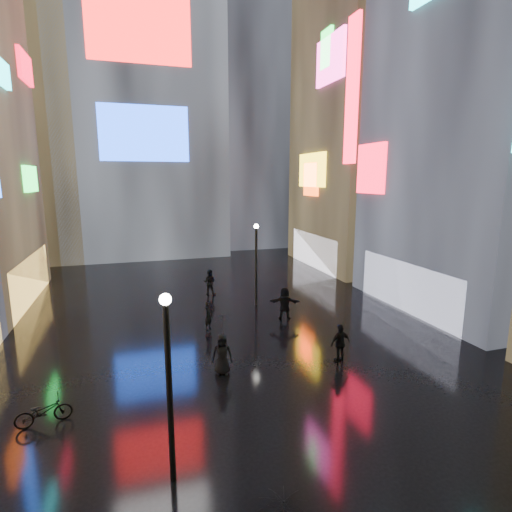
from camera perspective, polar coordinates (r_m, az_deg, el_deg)
name	(u,v)px	position (r m, az deg, el deg)	size (l,w,h in m)	color
ground	(216,313)	(24.27, -5.67, -8.15)	(140.00, 140.00, 0.00)	black
building_right_mid	(496,54)	(29.13, 31.04, 23.53)	(10.28, 13.70, 30.00)	black
building_right_far	(368,109)	(38.86, 15.72, 19.57)	(10.28, 12.00, 28.00)	black
tower_main	(137,51)	(48.28, -16.58, 26.32)	(16.00, 14.20, 42.00)	black
tower_flank_right	(244,101)	(51.13, -1.79, 21.24)	(12.00, 12.00, 34.00)	black
tower_flank_left	(22,124)	(45.76, -30.40, 15.92)	(10.00, 10.00, 26.00)	black
lamp_near	(169,379)	(10.87, -12.34, -16.74)	(0.30, 0.30, 5.20)	black
lamp_far	(256,260)	(24.95, 0.04, -0.54)	(0.30, 0.30, 5.20)	black
pedestrian_3	(340,343)	(18.28, 11.96, -12.09)	(1.00, 0.42, 1.70)	black
pedestrian_4	(222,354)	(16.91, -4.86, -13.84)	(0.84, 0.54, 1.71)	black
pedestrian_5	(285,303)	(22.96, 4.12, -6.78)	(1.74, 0.56, 1.88)	black
pedestrian_6	(209,316)	(21.63, -6.79, -8.46)	(0.56, 0.37, 1.53)	black
pedestrian_7	(210,282)	(27.85, -6.66, -3.74)	(0.86, 0.67, 1.77)	black
umbrella_2	(222,325)	(16.41, -4.93, -9.78)	(0.93, 0.95, 0.85)	black
bicycle	(44,411)	(15.66, -28.08, -19.00)	(0.60, 1.73, 0.91)	black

